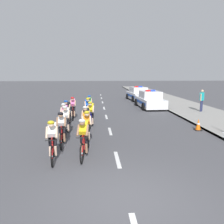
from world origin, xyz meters
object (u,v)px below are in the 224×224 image
object	(u,v)px
cyclist_eighth	(91,114)
cyclist_twelfth	(89,105)
cyclist_fourth	(87,127)
cyclist_seventh	(65,116)
cyclist_second	(84,137)
cyclist_ninth	(67,112)
cyclist_third	(62,128)
cyclist_eleventh	(73,108)
cyclist_sixth	(86,120)
cyclist_tenth	(88,109)
spectator_closest	(202,99)
cyclist_lead	(52,140)
cyclist_fifth	(66,120)
police_car_nearest	(150,100)
police_car_second	(138,94)
traffic_cone_near	(198,125)

from	to	relation	value
cyclist_eighth	cyclist_twelfth	size ratio (longest dim) A/B	1.00
cyclist_fourth	cyclist_seventh	world-z (taller)	same
cyclist_second	cyclist_fourth	xyz separation A→B (m)	(0.05, 1.65, 0.00)
cyclist_eighth	cyclist_ninth	xyz separation A→B (m)	(-1.39, 0.67, 0.00)
cyclist_third	cyclist_eleventh	xyz separation A→B (m)	(-0.07, 5.74, 0.00)
cyclist_sixth	cyclist_tenth	size ratio (longest dim) A/B	1.00
cyclist_sixth	cyclist_twelfth	distance (m)	5.20
cyclist_second	spectator_closest	bearing A→B (deg)	46.05
cyclist_lead	cyclist_ninth	bearing A→B (deg)	91.45
cyclist_fifth	cyclist_sixth	distance (m)	0.99
cyclist_fourth	cyclist_eleventh	xyz separation A→B (m)	(-1.10, 5.54, 0.00)
cyclist_eighth	cyclist_tenth	world-z (taller)	same
police_car_nearest	cyclist_eighth	bearing A→B (deg)	-125.75
cyclist_sixth	cyclist_fourth	bearing A→B (deg)	-86.98
cyclist_sixth	cyclist_twelfth	size ratio (longest dim) A/B	1.00
cyclist_eighth	police_car_second	world-z (taller)	police_car_second
cyclist_eighth	cyclist_twelfth	bearing A→B (deg)	92.78
police_car_second	spectator_closest	size ratio (longest dim) A/B	2.71
cyclist_lead	cyclist_sixth	bearing A→B (deg)	72.19
cyclist_third	traffic_cone_near	distance (m)	7.29
cyclist_seventh	cyclist_sixth	bearing A→B (deg)	-43.05
police_car_nearest	spectator_closest	bearing A→B (deg)	-40.29
cyclist_sixth	police_car_second	size ratio (longest dim) A/B	0.38
cyclist_ninth	cyclist_twelfth	distance (m)	3.09
police_car_nearest	cyclist_fourth	bearing A→B (deg)	-117.20
cyclist_sixth	police_car_second	distance (m)	15.25
cyclist_tenth	cyclist_eleventh	world-z (taller)	same
police_car_nearest	police_car_second	xyz separation A→B (m)	(0.00, 5.60, 0.00)
cyclist_twelfth	spectator_closest	world-z (taller)	spectator_closest
cyclist_eleventh	cyclist_sixth	bearing A→B (deg)	-76.21
police_car_second	spectator_closest	bearing A→B (deg)	-68.37
cyclist_eleventh	spectator_closest	distance (m)	9.78
cyclist_third	spectator_closest	size ratio (longest dim) A/B	1.03
cyclist_ninth	police_car_nearest	distance (m)	9.05
cyclist_fourth	spectator_closest	xyz separation A→B (m)	(8.53, 7.25, 0.30)
cyclist_sixth	cyclist_seventh	bearing A→B (deg)	136.95
spectator_closest	cyclist_sixth	bearing A→B (deg)	-145.67
cyclist_twelfth	police_car_second	distance (m)	10.51
cyclist_eleventh	traffic_cone_near	world-z (taller)	cyclist_eleventh
cyclist_twelfth	cyclist_ninth	bearing A→B (deg)	-113.19
cyclist_lead	cyclist_tenth	bearing A→B (deg)	81.63
cyclist_lead	cyclist_second	size ratio (longest dim) A/B	1.00
cyclist_fourth	cyclist_eighth	world-z (taller)	same
cyclist_sixth	cyclist_eighth	bearing A→B (deg)	83.13
police_car_second	cyclist_third	bearing A→B (deg)	-111.35
cyclist_eighth	cyclist_sixth	bearing A→B (deg)	-96.87
cyclist_fifth	police_car_second	world-z (taller)	police_car_second
cyclist_twelfth	traffic_cone_near	world-z (taller)	cyclist_twelfth
spectator_closest	cyclist_fourth	bearing A→B (deg)	-139.64
cyclist_fifth	cyclist_twelfth	xyz separation A→B (m)	(1.01, 5.07, 0.00)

